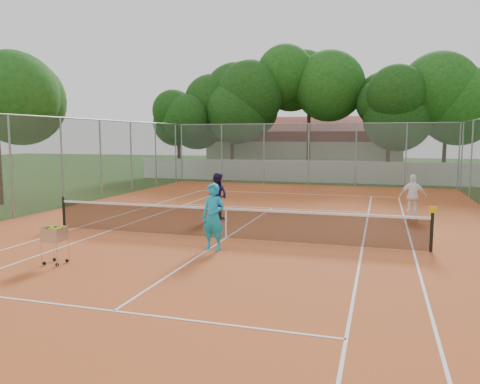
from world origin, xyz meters
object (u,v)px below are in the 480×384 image
(tennis_net, at_px, (226,223))
(clubhouse, at_px, (306,147))
(player_far_left, at_px, (217,196))
(player_far_right, at_px, (413,196))
(player_near, at_px, (213,217))
(ball_hopper, at_px, (55,244))

(tennis_net, height_order, clubhouse, clubhouse)
(clubhouse, bearing_deg, player_far_left, -88.76)
(clubhouse, xyz_separation_m, player_far_right, (7.78, -23.37, -1.33))
(player_far_right, bearing_deg, clubhouse, -73.33)
(clubhouse, height_order, player_near, clubhouse)
(player_far_left, height_order, ball_hopper, player_far_left)
(player_near, relative_size, player_far_right, 1.11)
(clubhouse, distance_m, player_near, 30.65)
(player_near, relative_size, player_far_left, 1.06)
(tennis_net, xyz_separation_m, ball_hopper, (-3.10, -4.04, 0.02))
(player_near, distance_m, player_far_left, 5.07)
(player_near, distance_m, ball_hopper, 4.12)
(player_far_right, bearing_deg, tennis_net, 42.54)
(clubhouse, distance_m, player_far_right, 24.67)
(clubhouse, distance_m, ball_hopper, 33.10)
(player_near, xyz_separation_m, player_far_left, (-1.59, 4.81, -0.05))
(clubhouse, bearing_deg, ball_hopper, -91.92)
(player_far_right, bearing_deg, player_far_left, 16.42)
(player_near, relative_size, ball_hopper, 1.83)
(player_far_right, height_order, ball_hopper, player_far_right)
(player_far_left, relative_size, player_far_right, 1.04)
(player_far_left, xyz_separation_m, player_far_right, (7.22, 2.37, -0.04))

